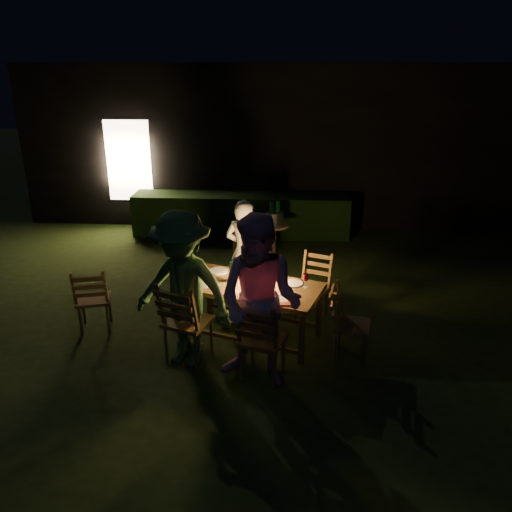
# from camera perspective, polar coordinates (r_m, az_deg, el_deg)

# --- Properties ---
(garden_envelope) EXTENTS (40.00, 40.00, 3.20)m
(garden_envelope) POSITION_cam_1_polar(r_m,az_deg,el_deg) (11.93, 1.71, 13.44)
(garden_envelope) COLOR black
(garden_envelope) RESTS_ON ground
(dining_table) EXTENTS (1.85, 1.33, 0.69)m
(dining_table) POSITION_cam_1_polar(r_m,az_deg,el_deg) (6.03, -0.56, -3.91)
(dining_table) COLOR #553B1C
(dining_table) RESTS_ON ground
(chair_near_left) EXTENTS (0.61, 0.63, 1.05)m
(chair_near_left) POSITION_cam_1_polar(r_m,az_deg,el_deg) (5.75, -7.81, -8.94)
(chair_near_left) COLOR #553B1C
(chair_near_left) RESTS_ON ground
(chair_near_right) EXTENTS (0.57, 0.59, 0.99)m
(chair_near_right) POSITION_cam_1_polar(r_m,az_deg,el_deg) (5.41, 0.65, -11.02)
(chair_near_right) COLOR #553B1C
(chair_near_right) RESTS_ON ground
(chair_far_left) EXTENTS (0.63, 0.65, 1.07)m
(chair_far_left) POSITION_cam_1_polar(r_m,az_deg,el_deg) (6.97, -1.46, -3.06)
(chair_far_left) COLOR #553B1C
(chair_far_left) RESTS_ON ground
(chair_far_right) EXTENTS (0.53, 0.55, 0.90)m
(chair_far_right) POSITION_cam_1_polar(r_m,az_deg,el_deg) (6.68, 6.43, -4.83)
(chair_far_right) COLOR #553B1C
(chair_far_right) RESTS_ON ground
(chair_end) EXTENTS (0.51, 0.48, 0.90)m
(chair_end) POSITION_cam_1_polar(r_m,az_deg,el_deg) (5.88, 10.69, -8.94)
(chair_end) COLOR #553B1C
(chair_end) RESTS_ON ground
(chair_spare) EXTENTS (0.50, 0.52, 0.91)m
(chair_spare) POSITION_cam_1_polar(r_m,az_deg,el_deg) (6.65, -17.96, -5.88)
(chair_spare) COLOR #553B1C
(chair_spare) RESTS_ON ground
(person_house_side) EXTENTS (0.64, 0.52, 1.50)m
(person_house_side) POSITION_cam_1_polar(r_m,az_deg,el_deg) (6.84, -1.33, 0.36)
(person_house_side) COLOR silver
(person_house_side) RESTS_ON ground
(person_opp_right) EXTENTS (1.07, 0.95, 1.84)m
(person_opp_right) POSITION_cam_1_polar(r_m,az_deg,el_deg) (5.07, 0.47, -5.34)
(person_opp_right) COLOR #B97FA0
(person_opp_right) RESTS_ON ground
(person_opp_left) EXTENTS (1.30, 1.00, 1.78)m
(person_opp_left) POSITION_cam_1_polar(r_m,az_deg,el_deg) (5.45, -8.35, -3.94)
(person_opp_left) COLOR #325C2E
(person_opp_left) RESTS_ON ground
(lantern) EXTENTS (0.16, 0.16, 0.35)m
(lantern) POSITION_cam_1_polar(r_m,az_deg,el_deg) (5.97, 0.06, -1.84)
(lantern) COLOR white
(lantern) RESTS_ON dining_table
(plate_far_left) EXTENTS (0.25, 0.25, 0.01)m
(plate_far_left) POSITION_cam_1_polar(r_m,az_deg,el_deg) (6.40, -4.32, -1.71)
(plate_far_left) COLOR white
(plate_far_left) RESTS_ON dining_table
(plate_near_left) EXTENTS (0.25, 0.25, 0.01)m
(plate_near_left) POSITION_cam_1_polar(r_m,az_deg,el_deg) (6.04, -6.20, -3.20)
(plate_near_left) COLOR white
(plate_near_left) RESTS_ON dining_table
(plate_far_right) EXTENTS (0.25, 0.25, 0.01)m
(plate_far_right) POSITION_cam_1_polar(r_m,az_deg,el_deg) (6.04, 4.19, -3.13)
(plate_far_right) COLOR white
(plate_far_right) RESTS_ON dining_table
(plate_near_right) EXTENTS (0.25, 0.25, 0.01)m
(plate_near_right) POSITION_cam_1_polar(r_m,az_deg,el_deg) (5.67, 2.76, -4.83)
(plate_near_right) COLOR white
(plate_near_right) RESTS_ON dining_table
(wineglass_a) EXTENTS (0.06, 0.06, 0.18)m
(wineglass_a) POSITION_cam_1_polar(r_m,az_deg,el_deg) (6.32, -2.07, -1.19)
(wineglass_a) COLOR #59070F
(wineglass_a) RESTS_ON dining_table
(wineglass_b) EXTENTS (0.06, 0.06, 0.18)m
(wineglass_b) POSITION_cam_1_polar(r_m,az_deg,el_deg) (6.17, -7.17, -1.91)
(wineglass_b) COLOR #59070F
(wineglass_b) RESTS_ON dining_table
(wineglass_c) EXTENTS (0.06, 0.06, 0.18)m
(wineglass_c) POSITION_cam_1_polar(r_m,az_deg,el_deg) (5.63, 1.13, -4.08)
(wineglass_c) COLOR #59070F
(wineglass_c) RESTS_ON dining_table
(wineglass_d) EXTENTS (0.06, 0.06, 0.18)m
(wineglass_d) POSITION_cam_1_polar(r_m,az_deg,el_deg) (5.93, 5.64, -2.82)
(wineglass_d) COLOR #59070F
(wineglass_d) RESTS_ON dining_table
(wineglass_e) EXTENTS (0.06, 0.06, 0.18)m
(wineglass_e) POSITION_cam_1_polar(r_m,az_deg,el_deg) (5.76, -2.66, -3.51)
(wineglass_e) COLOR silver
(wineglass_e) RESTS_ON dining_table
(bottle_table) EXTENTS (0.07, 0.07, 0.28)m
(bottle_table) POSITION_cam_1_polar(r_m,az_deg,el_deg) (6.04, -2.75, -1.73)
(bottle_table) COLOR #0F471E
(bottle_table) RESTS_ON dining_table
(napkin_left) EXTENTS (0.18, 0.14, 0.01)m
(napkin_left) POSITION_cam_1_polar(r_m,az_deg,el_deg) (5.80, -3.18, -4.24)
(napkin_left) COLOR red
(napkin_left) RESTS_ON dining_table
(napkin_right) EXTENTS (0.18, 0.14, 0.01)m
(napkin_right) POSITION_cam_1_polar(r_m,az_deg,el_deg) (5.57, 3.45, -5.34)
(napkin_right) COLOR red
(napkin_right) RESTS_ON dining_table
(phone) EXTENTS (0.14, 0.07, 0.01)m
(phone) POSITION_cam_1_polar(r_m,az_deg,el_deg) (6.01, -7.14, -3.41)
(phone) COLOR black
(phone) RESTS_ON dining_table
(side_table) EXTENTS (0.48, 0.48, 0.65)m
(side_table) POSITION_cam_1_polar(r_m,az_deg,el_deg) (8.45, 2.12, 3.14)
(side_table) COLOR #876243
(side_table) RESTS_ON ground
(ice_bucket) EXTENTS (0.30, 0.30, 0.22)m
(ice_bucket) POSITION_cam_1_polar(r_m,az_deg,el_deg) (8.39, 2.13, 4.35)
(ice_bucket) COLOR #A5A8AD
(ice_bucket) RESTS_ON side_table
(bottle_bucket_a) EXTENTS (0.07, 0.07, 0.32)m
(bottle_bucket_a) POSITION_cam_1_polar(r_m,az_deg,el_deg) (8.34, 1.78, 4.61)
(bottle_bucket_a) COLOR #0F471E
(bottle_bucket_a) RESTS_ON side_table
(bottle_bucket_b) EXTENTS (0.07, 0.07, 0.32)m
(bottle_bucket_b) POSITION_cam_1_polar(r_m,az_deg,el_deg) (8.41, 2.49, 4.75)
(bottle_bucket_b) COLOR #0F471E
(bottle_bucket_b) RESTS_ON side_table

